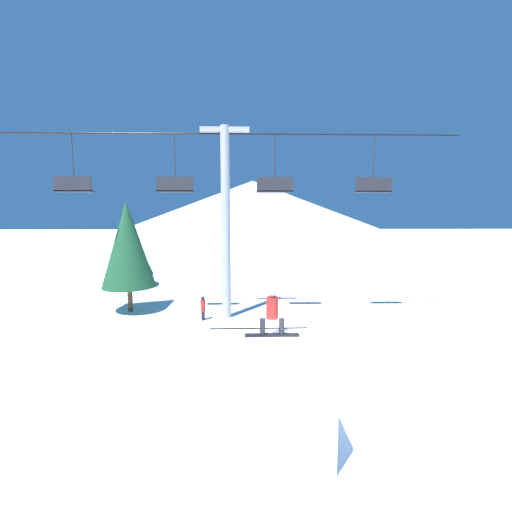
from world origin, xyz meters
TOP-DOWN VIEW (x-y plane):
  - ground_plane at (0.00, 0.00)m, footprint 220.00×220.00m
  - mountain_ridge at (0.00, 85.17)m, footprint 74.29×74.29m
  - snow_ramp at (-1.34, -0.39)m, footprint 2.91×3.60m
  - snowboarder at (-0.99, 0.74)m, footprint 1.53×0.33m
  - chairlift at (-2.74, 8.73)m, footprint 23.11×0.45m
  - pine_tree_near at (-8.08, 9.97)m, footprint 2.82×2.82m
  - pine_tree_far at (-10.13, 16.33)m, footprint 3.16×3.16m
  - distant_skier at (-3.90, 8.28)m, footprint 0.24×0.24m

SIDE VIEW (x-z plane):
  - ground_plane at x=0.00m, z-range 0.00..0.00m
  - distant_skier at x=-3.90m, z-range 0.05..1.28m
  - snow_ramp at x=-1.34m, z-range 0.00..1.93m
  - snowboarder at x=-0.99m, z-range 1.93..3.26m
  - pine_tree_far at x=-10.13m, z-range 0.44..5.10m
  - pine_tree_near at x=-8.08m, z-range 0.68..6.70m
  - chairlift at x=-2.74m, z-range 0.89..10.47m
  - mountain_ridge at x=0.00m, z-range 0.00..14.11m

